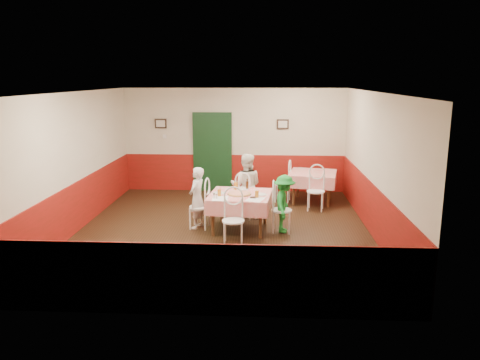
{
  "coord_description": "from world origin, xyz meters",
  "views": [
    {
      "loc": [
        0.82,
        -9.11,
        3.08
      ],
      "look_at": [
        0.33,
        0.09,
        1.05
      ],
      "focal_mm": 35.0,
      "sensor_mm": 36.0,
      "label": 1
    }
  ],
  "objects_px": {
    "diner_right": "(284,204)",
    "wallet": "(253,197)",
    "chair_far": "(246,198)",
    "beer_bottle": "(247,185)",
    "chair_near": "(233,221)",
    "chair_second_b": "(316,191)",
    "chair_left": "(199,207)",
    "glass_c": "(236,186)",
    "chair_right": "(282,210)",
    "second_table": "(313,187)",
    "diner_left": "(197,198)",
    "glass_a": "(219,193)",
    "diner_far": "(246,186)",
    "main_table": "(240,212)",
    "glass_b": "(257,194)",
    "pizza": "(239,194)",
    "chair_second_a": "(283,184)"
  },
  "relations": [
    {
      "from": "main_table",
      "to": "glass_b",
      "type": "distance_m",
      "value": 0.63
    },
    {
      "from": "chair_right",
      "to": "diner_left",
      "type": "distance_m",
      "value": 1.76
    },
    {
      "from": "chair_near",
      "to": "chair_right",
      "type": "bearing_deg",
      "value": 37.38
    },
    {
      "from": "main_table",
      "to": "chair_near",
      "type": "height_order",
      "value": "chair_near"
    },
    {
      "from": "chair_right",
      "to": "glass_b",
      "type": "relative_size",
      "value": 6.5
    },
    {
      "from": "second_table",
      "to": "chair_second_b",
      "type": "distance_m",
      "value": 0.75
    },
    {
      "from": "wallet",
      "to": "diner_left",
      "type": "relative_size",
      "value": 0.09
    },
    {
      "from": "glass_a",
      "to": "diner_left",
      "type": "distance_m",
      "value": 0.6
    },
    {
      "from": "chair_near",
      "to": "chair_second_b",
      "type": "relative_size",
      "value": 1.0
    },
    {
      "from": "chair_left",
      "to": "glass_b",
      "type": "height_order",
      "value": "chair_left"
    },
    {
      "from": "chair_near",
      "to": "glass_c",
      "type": "relative_size",
      "value": 5.75
    },
    {
      "from": "glass_b",
      "to": "diner_right",
      "type": "xyz_separation_m",
      "value": [
        0.55,
        0.18,
        -0.24
      ]
    },
    {
      "from": "chair_left",
      "to": "diner_right",
      "type": "relative_size",
      "value": 0.76
    },
    {
      "from": "chair_near",
      "to": "pizza",
      "type": "relative_size",
      "value": 1.96
    },
    {
      "from": "diner_right",
      "to": "wallet",
      "type": "bearing_deg",
      "value": 116.1
    },
    {
      "from": "wallet",
      "to": "chair_far",
      "type": "bearing_deg",
      "value": 104.86
    },
    {
      "from": "main_table",
      "to": "glass_c",
      "type": "distance_m",
      "value": 0.62
    },
    {
      "from": "glass_a",
      "to": "diner_left",
      "type": "xyz_separation_m",
      "value": [
        -0.49,
        0.28,
        -0.18
      ]
    },
    {
      "from": "main_table",
      "to": "diner_left",
      "type": "xyz_separation_m",
      "value": [
        -0.9,
        0.09,
        0.27
      ]
    },
    {
      "from": "chair_near",
      "to": "glass_a",
      "type": "xyz_separation_m",
      "value": [
        -0.32,
        0.65,
        0.38
      ]
    },
    {
      "from": "second_table",
      "to": "glass_b",
      "type": "relative_size",
      "value": 8.09
    },
    {
      "from": "chair_far",
      "to": "diner_right",
      "type": "relative_size",
      "value": 0.76
    },
    {
      "from": "glass_a",
      "to": "chair_left",
      "type": "bearing_deg",
      "value": 147.99
    },
    {
      "from": "chair_near",
      "to": "chair_second_b",
      "type": "xyz_separation_m",
      "value": [
        1.79,
        2.4,
        0.0
      ]
    },
    {
      "from": "main_table",
      "to": "chair_far",
      "type": "bearing_deg",
      "value": 84.51
    },
    {
      "from": "diner_left",
      "to": "chair_second_b",
      "type": "bearing_deg",
      "value": 137.83
    },
    {
      "from": "second_table",
      "to": "chair_right",
      "type": "relative_size",
      "value": 1.24
    },
    {
      "from": "chair_near",
      "to": "diner_right",
      "type": "xyz_separation_m",
      "value": [
        0.98,
        0.76,
        0.14
      ]
    },
    {
      "from": "chair_near",
      "to": "glass_c",
      "type": "bearing_deg",
      "value": 89.06
    },
    {
      "from": "glass_b",
      "to": "diner_right",
      "type": "bearing_deg",
      "value": 18.34
    },
    {
      "from": "chair_second_b",
      "to": "glass_a",
      "type": "bearing_deg",
      "value": -129.59
    },
    {
      "from": "chair_far",
      "to": "glass_b",
      "type": "relative_size",
      "value": 6.5
    },
    {
      "from": "second_table",
      "to": "beer_bottle",
      "type": "relative_size",
      "value": 5.5
    },
    {
      "from": "glass_a",
      "to": "main_table",
      "type": "bearing_deg",
      "value": 25.83
    },
    {
      "from": "second_table",
      "to": "wallet",
      "type": "xyz_separation_m",
      "value": [
        -1.43,
        -2.61,
        0.4
      ]
    },
    {
      "from": "diner_far",
      "to": "diner_right",
      "type": "xyz_separation_m",
      "value": [
        0.81,
        -0.98,
        -0.13
      ]
    },
    {
      "from": "second_table",
      "to": "glass_a",
      "type": "relative_size",
      "value": 8.49
    },
    {
      "from": "chair_far",
      "to": "wallet",
      "type": "relative_size",
      "value": 8.18
    },
    {
      "from": "glass_a",
      "to": "glass_c",
      "type": "height_order",
      "value": "glass_c"
    },
    {
      "from": "chair_second_b",
      "to": "main_table",
      "type": "bearing_deg",
      "value": -126.91
    },
    {
      "from": "diner_left",
      "to": "diner_right",
      "type": "distance_m",
      "value": 1.8
    },
    {
      "from": "diner_left",
      "to": "chair_second_a",
      "type": "bearing_deg",
      "value": 158.55
    },
    {
      "from": "second_table",
      "to": "diner_left",
      "type": "xyz_separation_m",
      "value": [
        -2.6,
        -2.22,
        0.27
      ]
    },
    {
      "from": "diner_far",
      "to": "chair_near",
      "type": "bearing_deg",
      "value": 87.99
    },
    {
      "from": "chair_second_a",
      "to": "chair_second_b",
      "type": "relative_size",
      "value": 1.0
    },
    {
      "from": "chair_left",
      "to": "glass_c",
      "type": "xyz_separation_m",
      "value": [
        0.74,
        0.31,
        0.39
      ]
    },
    {
      "from": "chair_right",
      "to": "glass_a",
      "type": "height_order",
      "value": "chair_right"
    },
    {
      "from": "chair_right",
      "to": "glass_a",
      "type": "bearing_deg",
      "value": 98.36
    },
    {
      "from": "main_table",
      "to": "glass_a",
      "type": "distance_m",
      "value": 0.64
    },
    {
      "from": "chair_far",
      "to": "beer_bottle",
      "type": "xyz_separation_m",
      "value": [
        0.05,
        -0.43,
        0.41
      ]
    }
  ]
}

